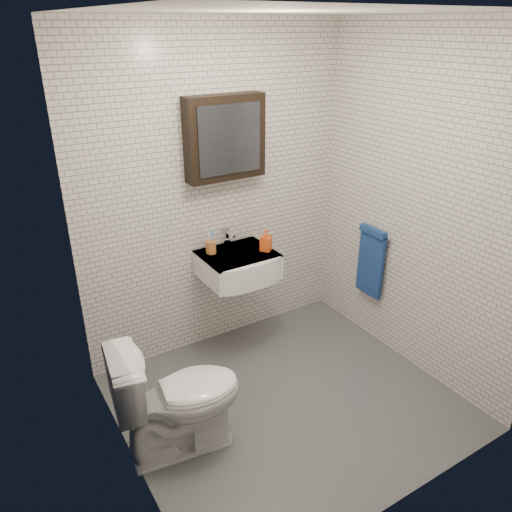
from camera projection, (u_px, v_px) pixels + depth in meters
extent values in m
cube|color=#4A4D52|center=(287.00, 401.00, 3.55)|extent=(2.20, 2.00, 0.01)
cube|color=silver|center=(216.00, 196.00, 3.79)|extent=(2.20, 0.02, 2.50)
cube|color=silver|center=(421.00, 315.00, 2.25)|extent=(2.20, 0.02, 2.50)
cube|color=silver|center=(114.00, 286.00, 2.50)|extent=(0.02, 2.00, 2.50)
cube|color=silver|center=(419.00, 208.00, 3.54)|extent=(0.02, 2.00, 2.50)
cube|color=white|center=(300.00, 11.00, 2.49)|extent=(2.20, 2.00, 0.02)
cube|color=white|center=(238.00, 265.00, 3.85)|extent=(0.55, 0.45, 0.20)
cylinder|color=silver|center=(236.00, 254.00, 3.83)|extent=(0.31, 0.31, 0.02)
cylinder|color=silver|center=(236.00, 253.00, 3.83)|extent=(0.04, 0.04, 0.01)
cube|color=white|center=(237.00, 254.00, 3.81)|extent=(0.55, 0.45, 0.01)
cylinder|color=silver|center=(227.00, 242.00, 3.93)|extent=(0.06, 0.06, 0.06)
cylinder|color=silver|center=(227.00, 235.00, 3.90)|extent=(0.03, 0.03, 0.08)
cylinder|color=silver|center=(230.00, 234.00, 3.84)|extent=(0.02, 0.12, 0.02)
cube|color=silver|center=(225.00, 227.00, 3.90)|extent=(0.02, 0.09, 0.01)
cube|color=black|center=(225.00, 138.00, 3.57)|extent=(0.60, 0.14, 0.60)
cube|color=#3F444C|center=(230.00, 140.00, 3.51)|extent=(0.49, 0.01, 0.49)
cylinder|color=silver|center=(375.00, 233.00, 3.92)|extent=(0.02, 0.30, 0.02)
cylinder|color=silver|center=(366.00, 227.00, 4.03)|extent=(0.04, 0.02, 0.02)
cylinder|color=silver|center=(389.00, 237.00, 3.83)|extent=(0.04, 0.02, 0.02)
cube|color=navy|center=(371.00, 264.00, 4.03)|extent=(0.03, 0.26, 0.54)
cube|color=navy|center=(373.00, 231.00, 3.90)|extent=(0.05, 0.26, 0.05)
cylinder|color=#B66B2D|center=(211.00, 247.00, 3.79)|extent=(0.10, 0.10, 0.10)
cylinder|color=white|center=(209.00, 240.00, 3.75)|extent=(0.02, 0.03, 0.19)
cylinder|color=#45A8DD|center=(212.00, 241.00, 3.77)|extent=(0.01, 0.02, 0.17)
cylinder|color=white|center=(209.00, 238.00, 3.77)|extent=(0.02, 0.04, 0.20)
cylinder|color=#45A8DD|center=(212.00, 239.00, 3.79)|extent=(0.02, 0.04, 0.18)
imported|color=orange|center=(266.00, 240.00, 3.82)|extent=(0.11, 0.11, 0.17)
imported|color=white|center=(178.00, 396.00, 3.02)|extent=(0.82, 0.54, 0.79)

